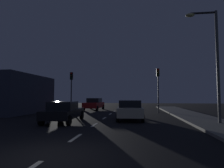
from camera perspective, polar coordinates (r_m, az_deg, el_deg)
ground_plane at (r=12.89m, az=-4.70°, el=-11.75°), size 80.00×80.00×0.00m
sidewalk_curb_right at (r=13.52m, az=28.82°, el=-10.60°), size 3.00×40.00×0.15m
lane_stripe_second at (r=8.69m, az=-10.90°, el=-15.55°), size 0.16×1.60×0.01m
lane_stripe_third at (r=12.31m, az=-5.29°, el=-12.10°), size 0.16×1.60×0.01m
lane_stripe_fourth at (r=16.01m, az=-2.31°, el=-10.18°), size 0.16×1.60×0.01m
lane_stripe_fifth at (r=19.75m, az=-0.47°, el=-8.97°), size 0.16×1.60×0.01m
lane_stripe_sixth at (r=23.51m, az=0.78°, el=-8.15°), size 0.16×1.60×0.01m
lane_stripe_seventh at (r=27.28m, az=1.67°, el=-7.54°), size 0.16×1.60×0.01m
traffic_signal_left at (r=23.26m, az=-12.13°, el=0.05°), size 0.32×0.38×4.71m
traffic_signal_right at (r=22.11m, az=13.68°, el=0.72°), size 0.32×0.38×4.98m
car_stopped_ahead at (r=14.90m, az=5.39°, el=-7.70°), size 2.09×4.32×1.50m
car_adjacent_lane at (r=13.97m, az=-14.30°, el=-7.99°), size 2.18×4.60×1.44m
car_oncoming_far at (r=25.68m, az=-5.42°, el=-5.99°), size 2.23×4.37×1.58m
street_lamp_right at (r=13.83m, az=27.97°, el=7.59°), size 1.97×0.36×7.33m
storefront_left at (r=23.36m, az=-27.24°, el=-2.72°), size 5.15×8.81×4.11m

